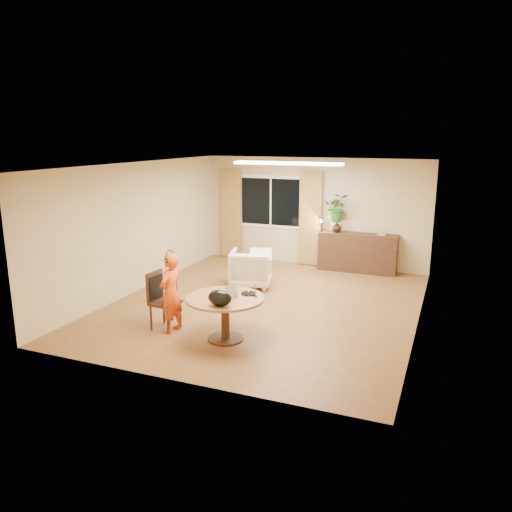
{
  "coord_description": "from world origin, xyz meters",
  "views": [
    {
      "loc": [
        3.18,
        -8.36,
        3.11
      ],
      "look_at": [
        -0.11,
        -0.2,
        0.98
      ],
      "focal_mm": 35.0,
      "sensor_mm": 36.0,
      "label": 1
    }
  ],
  "objects_px": {
    "sideboard": "(358,253)",
    "dining_table": "(225,306)",
    "dining_chair": "(165,301)",
    "armchair": "(251,268)",
    "child": "(171,293)"
  },
  "relations": [
    {
      "from": "child",
      "to": "sideboard",
      "type": "height_order",
      "value": "child"
    },
    {
      "from": "dining_chair",
      "to": "child",
      "type": "bearing_deg",
      "value": -16.49
    },
    {
      "from": "sideboard",
      "to": "dining_chair",
      "type": "bearing_deg",
      "value": -115.17
    },
    {
      "from": "dining_table",
      "to": "armchair",
      "type": "xyz_separation_m",
      "value": [
        -0.72,
        2.76,
        -0.16
      ]
    },
    {
      "from": "dining_chair",
      "to": "armchair",
      "type": "bearing_deg",
      "value": 87.07
    },
    {
      "from": "dining_table",
      "to": "child",
      "type": "height_order",
      "value": "child"
    },
    {
      "from": "armchair",
      "to": "sideboard",
      "type": "height_order",
      "value": "sideboard"
    },
    {
      "from": "dining_chair",
      "to": "armchair",
      "type": "relative_size",
      "value": 1.12
    },
    {
      "from": "armchair",
      "to": "child",
      "type": "bearing_deg",
      "value": 69.88
    },
    {
      "from": "child",
      "to": "armchair",
      "type": "height_order",
      "value": "child"
    },
    {
      "from": "sideboard",
      "to": "dining_table",
      "type": "bearing_deg",
      "value": -103.3
    },
    {
      "from": "dining_chair",
      "to": "sideboard",
      "type": "bearing_deg",
      "value": 69.9
    },
    {
      "from": "dining_table",
      "to": "dining_chair",
      "type": "distance_m",
      "value": 1.11
    },
    {
      "from": "dining_table",
      "to": "armchair",
      "type": "relative_size",
      "value": 1.42
    },
    {
      "from": "dining_table",
      "to": "dining_chair",
      "type": "bearing_deg",
      "value": 178.15
    }
  ]
}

